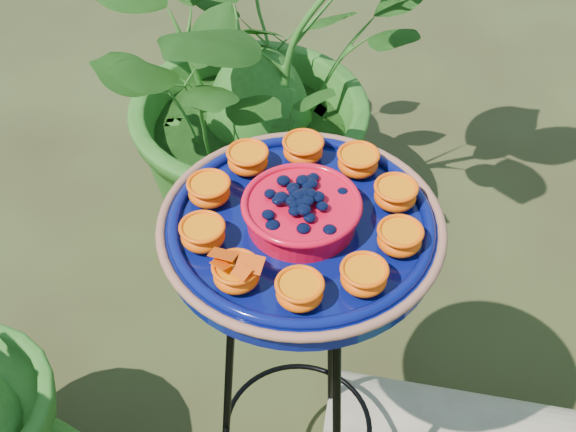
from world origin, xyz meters
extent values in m
torus|color=black|center=(-0.13, -0.12, 0.78)|extent=(0.25, 0.25, 0.01)
torus|color=black|center=(-0.13, -0.12, 0.27)|extent=(0.31, 0.31, 0.01)
cylinder|color=black|center=(-0.12, 0.01, 0.39)|extent=(0.02, 0.08, 0.78)
cylinder|color=black|center=(-0.25, -0.17, 0.39)|extent=(0.08, 0.04, 0.78)
cylinder|color=#070E52|center=(-0.13, -0.12, 0.81)|extent=(0.44, 0.44, 0.04)
torus|color=#A45E4A|center=(-0.13, -0.12, 0.82)|extent=(0.42, 0.42, 0.01)
torus|color=#070E52|center=(-0.13, -0.12, 0.83)|extent=(0.38, 0.38, 0.02)
cylinder|color=red|center=(-0.13, -0.12, 0.85)|extent=(0.17, 0.17, 0.04)
torus|color=red|center=(-0.13, -0.12, 0.87)|extent=(0.17, 0.17, 0.01)
ellipsoid|color=black|center=(-0.13, -0.12, 0.87)|extent=(0.14, 0.14, 0.03)
ellipsoid|color=orange|center=(0.01, -0.11, 0.84)|extent=(0.06, 0.06, 0.03)
cylinder|color=#FF9505|center=(0.01, -0.11, 0.86)|extent=(0.06, 0.06, 0.01)
ellipsoid|color=orange|center=(-0.02, -0.02, 0.84)|extent=(0.06, 0.06, 0.03)
cylinder|color=#FF9505|center=(-0.02, -0.02, 0.86)|extent=(0.06, 0.06, 0.01)
ellipsoid|color=orange|center=(-0.10, 0.02, 0.84)|extent=(0.06, 0.06, 0.03)
cylinder|color=#FF9505|center=(-0.10, 0.02, 0.86)|extent=(0.06, 0.06, 0.01)
ellipsoid|color=orange|center=(-0.19, 0.02, 0.84)|extent=(0.06, 0.06, 0.03)
cylinder|color=#FF9505|center=(-0.19, 0.02, 0.86)|extent=(0.06, 0.06, 0.01)
ellipsoid|color=orange|center=(-0.26, -0.04, 0.84)|extent=(0.06, 0.06, 0.03)
cylinder|color=#FF9505|center=(-0.26, -0.04, 0.86)|extent=(0.06, 0.06, 0.01)
ellipsoid|color=orange|center=(-0.28, -0.13, 0.84)|extent=(0.06, 0.06, 0.03)
cylinder|color=#FF9505|center=(-0.28, -0.13, 0.86)|extent=(0.06, 0.06, 0.01)
ellipsoid|color=orange|center=(-0.24, -0.21, 0.84)|extent=(0.06, 0.06, 0.03)
cylinder|color=#FF9505|center=(-0.24, -0.21, 0.86)|extent=(0.06, 0.06, 0.01)
ellipsoid|color=orange|center=(-0.17, -0.26, 0.84)|extent=(0.06, 0.06, 0.03)
cylinder|color=#FF9505|center=(-0.17, -0.26, 0.86)|extent=(0.06, 0.06, 0.01)
ellipsoid|color=orange|center=(-0.08, -0.25, 0.84)|extent=(0.06, 0.06, 0.03)
cylinder|color=#FF9505|center=(-0.08, -0.25, 0.86)|extent=(0.06, 0.06, 0.01)
ellipsoid|color=orange|center=(-0.01, -0.19, 0.84)|extent=(0.06, 0.06, 0.03)
cylinder|color=#FF9505|center=(-0.01, -0.19, 0.86)|extent=(0.06, 0.06, 0.01)
cylinder|color=black|center=(-0.17, -0.26, 0.87)|extent=(0.01, 0.03, 0.00)
cube|color=#F15704|center=(-0.19, -0.25, 0.87)|extent=(0.04, 0.03, 0.01)
cube|color=#F15704|center=(-0.15, -0.25, 0.87)|extent=(0.04, 0.03, 0.01)
imported|color=#235216|center=(-0.57, 0.62, 0.51)|extent=(1.14, 1.19, 1.03)
camera|label=1|loc=(0.18, -0.87, 1.64)|focal=50.00mm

